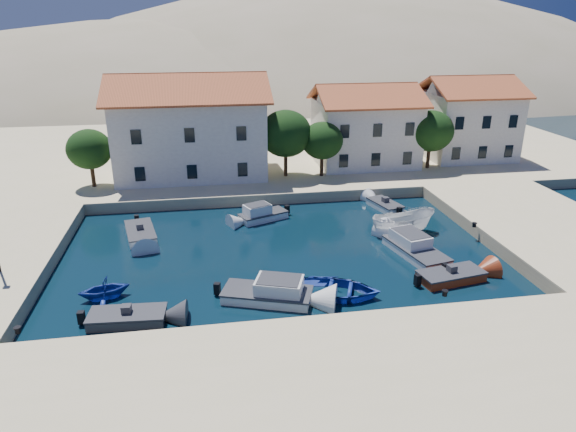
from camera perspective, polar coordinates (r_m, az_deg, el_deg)
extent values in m
plane|color=black|center=(27.69, 2.07, -12.79)|extent=(400.00, 400.00, 0.00)
cube|color=beige|center=(22.74, 5.25, -20.01)|extent=(52.00, 12.00, 1.00)
cube|color=beige|center=(43.77, 26.56, -1.23)|extent=(11.00, 20.00, 1.00)
cube|color=beige|center=(62.70, -3.00, 7.20)|extent=(80.00, 36.00, 1.00)
ellipsoid|color=#978B66|center=(137.28, -11.33, 5.61)|extent=(198.00, 126.00, 72.00)
ellipsoid|color=#978B66|center=(162.72, 5.07, 6.51)|extent=(220.00, 176.00, 99.00)
cube|color=beige|center=(51.66, -10.74, 8.72)|extent=(14.00, 9.00, 7.50)
pyramid|color=#984622|center=(50.88, -11.11, 14.06)|extent=(14.70, 9.45, 2.20)
cube|color=beige|center=(55.31, 8.51, 9.13)|extent=(10.00, 8.00, 6.50)
pyramid|color=#984622|center=(54.63, 8.74, 13.39)|extent=(10.50, 8.40, 1.80)
cube|color=beige|center=(60.86, 19.22, 9.52)|extent=(9.00, 8.00, 7.00)
pyramid|color=#984622|center=(60.23, 19.72, 13.61)|extent=(9.45, 8.40, 1.80)
cylinder|color=#382314|center=(50.38, -20.88, 4.46)|extent=(0.36, 0.36, 2.50)
ellipsoid|color=black|center=(49.84, -21.22, 6.94)|extent=(4.00, 4.00, 3.60)
cylinder|color=#382314|center=(50.33, -0.26, 6.13)|extent=(0.36, 0.36, 3.00)
ellipsoid|color=black|center=(49.71, -0.27, 9.14)|extent=(5.00, 5.00, 4.50)
cylinder|color=#382314|center=(50.58, 3.77, 5.87)|extent=(0.36, 0.36, 2.50)
ellipsoid|color=black|center=(50.04, 3.83, 8.36)|extent=(4.00, 4.00, 3.60)
cylinder|color=#382314|center=(55.15, 15.34, 6.57)|extent=(0.36, 0.36, 2.75)
ellipsoid|color=black|center=(54.62, 15.58, 9.09)|extent=(4.60, 4.60, 4.14)
cylinder|color=black|center=(28.96, -27.82, -11.17)|extent=(0.36, 0.36, 0.30)
cylinder|color=black|center=(30.15, 17.03, -8.21)|extent=(0.36, 0.36, 0.30)
cylinder|color=black|center=(40.48, 20.01, -0.95)|extent=(0.36, 0.36, 0.30)
cube|color=#36373C|center=(29.65, -17.40, -10.79)|extent=(4.12, 2.04, 0.90)
cube|color=#36373C|center=(29.48, -17.47, -10.25)|extent=(4.22, 2.09, 0.10)
cube|color=#36373C|center=(29.37, -17.51, -9.88)|extent=(0.53, 0.53, 0.50)
cube|color=white|center=(30.43, -2.33, -8.87)|extent=(5.51, 3.73, 0.90)
cube|color=#36373C|center=(30.27, -2.34, -8.32)|extent=(5.63, 3.81, 0.10)
cube|color=white|center=(30.09, -2.35, -7.71)|extent=(3.15, 2.63, 0.90)
imported|color=#1C369A|center=(31.11, 5.26, -8.76)|extent=(6.30, 5.41, 1.10)
cube|color=maroon|center=(34.09, 17.64, -6.45)|extent=(4.32, 2.49, 0.90)
cube|color=#36373C|center=(33.95, 17.70, -5.96)|extent=(4.42, 2.54, 0.10)
cube|color=#36373C|center=(33.85, 17.74, -5.63)|extent=(0.58, 0.58, 0.50)
cube|color=white|center=(36.93, 13.99, -3.89)|extent=(3.24, 5.65, 0.90)
cube|color=#36373C|center=(36.80, 14.04, -3.42)|extent=(3.31, 5.78, 0.10)
cube|color=white|center=(36.65, 14.09, -2.89)|extent=(2.39, 3.14, 0.90)
imported|color=white|center=(40.56, 12.57, -1.85)|extent=(5.29, 2.43, 1.98)
cube|color=white|center=(45.39, 10.72, 1.11)|extent=(2.47, 3.78, 0.90)
cube|color=#36373C|center=(45.28, 10.75, 1.50)|extent=(2.52, 3.86, 0.10)
cube|color=#36373C|center=(45.21, 10.76, 1.77)|extent=(0.61, 0.61, 0.50)
imported|color=#1C369A|center=(32.57, -19.64, -8.56)|extent=(3.41, 3.13, 1.52)
cube|color=white|center=(40.44, -16.07, -1.88)|extent=(2.79, 4.70, 0.90)
cube|color=#36373C|center=(40.31, -16.12, -1.44)|extent=(2.85, 4.81, 0.10)
cube|color=#36373C|center=(40.23, -16.15, -1.15)|extent=(0.59, 0.59, 0.50)
cube|color=white|center=(42.17, -2.76, -0.09)|extent=(4.18, 3.00, 0.90)
cube|color=#36373C|center=(42.05, -2.77, 0.33)|extent=(4.27, 3.07, 0.10)
cube|color=white|center=(41.92, -2.78, 0.80)|extent=(2.42, 2.07, 0.90)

